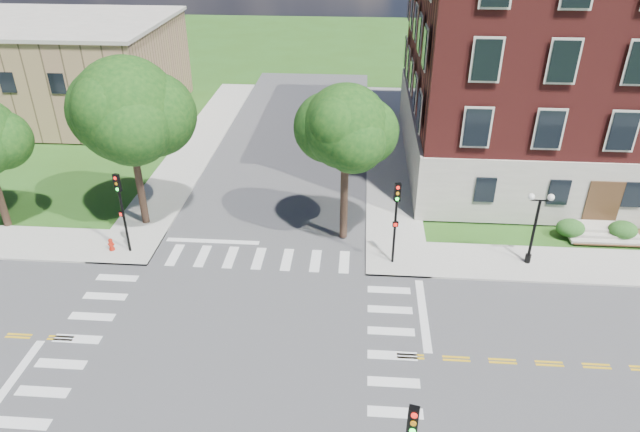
# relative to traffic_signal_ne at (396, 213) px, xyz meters

# --- Properties ---
(ground) EXTENTS (160.00, 160.00, 0.00)m
(ground) POSITION_rel_traffic_signal_ne_xyz_m (-7.45, -7.29, -3.19)
(ground) COLOR #294F16
(ground) RESTS_ON ground
(road_ew) EXTENTS (90.00, 12.00, 0.01)m
(road_ew) POSITION_rel_traffic_signal_ne_xyz_m (-7.45, -7.29, -3.18)
(road_ew) COLOR #3D3D3F
(road_ew) RESTS_ON ground
(road_ns) EXTENTS (12.00, 90.00, 0.01)m
(road_ns) POSITION_rel_traffic_signal_ne_xyz_m (-7.45, -7.29, -3.18)
(road_ns) COLOR #3D3D3F
(road_ns) RESTS_ON ground
(sidewalk_ne) EXTENTS (34.00, 34.00, 0.12)m
(sidewalk_ne) POSITION_rel_traffic_signal_ne_xyz_m (7.92, 8.09, -3.13)
(sidewalk_ne) COLOR #9E9B93
(sidewalk_ne) RESTS_ON ground
(sidewalk_nw) EXTENTS (34.00, 34.00, 0.12)m
(sidewalk_nw) POSITION_rel_traffic_signal_ne_xyz_m (-22.83, 8.09, -3.13)
(sidewalk_nw) COLOR #9E9B93
(sidewalk_nw) RESTS_ON ground
(crosswalk_east) EXTENTS (2.20, 10.20, 0.02)m
(crosswalk_east) POSITION_rel_traffic_signal_ne_xyz_m (-0.25, -7.29, -3.19)
(crosswalk_east) COLOR silver
(crosswalk_east) RESTS_ON ground
(stop_bar_east) EXTENTS (0.40, 5.50, 0.00)m
(stop_bar_east) POSITION_rel_traffic_signal_ne_xyz_m (1.35, -4.29, -3.19)
(stop_bar_east) COLOR silver
(stop_bar_east) RESTS_ON ground
(main_building) EXTENTS (30.60, 22.40, 16.50)m
(main_building) POSITION_rel_traffic_signal_ne_xyz_m (16.54, 14.71, 5.15)
(main_building) COLOR #A39D90
(main_building) RESTS_ON ground
(secondary_building) EXTENTS (20.40, 15.40, 8.30)m
(secondary_building) POSITION_rel_traffic_signal_ne_xyz_m (-29.45, 22.71, 1.09)
(secondary_building) COLOR #987B54
(secondary_building) RESTS_ON ground
(tree_c) EXTENTS (6.00, 6.00, 10.20)m
(tree_c) POSITION_rel_traffic_signal_ne_xyz_m (-15.08, 3.31, 4.12)
(tree_c) COLOR #2E2217
(tree_c) RESTS_ON ground
(tree_d) EXTENTS (4.62, 4.62, 9.19)m
(tree_d) POSITION_rel_traffic_signal_ne_xyz_m (-2.81, 2.50, 3.77)
(tree_d) COLOR #2E2217
(tree_d) RESTS_ON ground
(traffic_signal_ne) EXTENTS (0.36, 0.41, 4.80)m
(traffic_signal_ne) POSITION_rel_traffic_signal_ne_xyz_m (0.00, 0.00, 0.00)
(traffic_signal_ne) COLOR black
(traffic_signal_ne) RESTS_ON ground
(traffic_signal_nw) EXTENTS (0.38, 0.45, 4.80)m
(traffic_signal_nw) POSITION_rel_traffic_signal_ne_xyz_m (-14.86, 0.00, 0.00)
(traffic_signal_nw) COLOR black
(traffic_signal_nw) RESTS_ON ground
(twin_lamp_west) EXTENTS (1.36, 0.36, 4.23)m
(twin_lamp_west) POSITION_rel_traffic_signal_ne_xyz_m (7.43, 0.51, -0.66)
(twin_lamp_west) COLOR black
(twin_lamp_west) RESTS_ON ground
(fire_hydrant) EXTENTS (0.35, 0.35, 0.75)m
(fire_hydrant) POSITION_rel_traffic_signal_ne_xyz_m (-15.92, 0.01, -2.72)
(fire_hydrant) COLOR #B11D0D
(fire_hydrant) RESTS_ON ground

